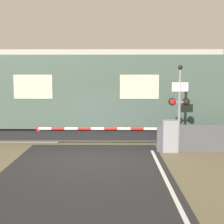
{
  "coord_description": "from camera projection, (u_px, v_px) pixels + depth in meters",
  "views": [
    {
      "loc": [
        0.92,
        -11.23,
        3.03
      ],
      "look_at": [
        0.79,
        1.54,
        1.51
      ],
      "focal_mm": 50.0,
      "sensor_mm": 36.0,
      "label": 1
    }
  ],
  "objects": [
    {
      "name": "ground_plane",
      "position": [
        90.0,
        157.0,
        11.52
      ],
      "size": [
        80.0,
        80.0,
        0.0
      ],
      "primitive_type": "plane",
      "color": "#6B6047"
    },
    {
      "name": "track_bed",
      "position": [
        97.0,
        136.0,
        15.57
      ],
      "size": [
        36.0,
        3.2,
        0.13
      ],
      "color": "slate",
      "rests_on": "ground_plane"
    },
    {
      "name": "train",
      "position": [
        41.0,
        93.0,
        15.35
      ],
      "size": [
        17.23,
        2.9,
        4.16
      ],
      "color": "black",
      "rests_on": "ground_plane"
    },
    {
      "name": "crossing_barrier",
      "position": [
        159.0,
        135.0,
        12.35
      ],
      "size": [
        5.62,
        0.44,
        1.26
      ],
      "color": "gray",
      "rests_on": "ground_plane"
    },
    {
      "name": "signal_post",
      "position": [
        179.0,
        103.0,
        12.08
      ],
      "size": [
        0.84,
        0.26,
        3.41
      ],
      "color": "gray",
      "rests_on": "ground_plane"
    },
    {
      "name": "roadside_fence",
      "position": [
        207.0,
        138.0,
        12.26
      ],
      "size": [
        3.94,
        0.06,
        1.1
      ],
      "color": "#4C4C51",
      "rests_on": "ground_plane"
    }
  ]
}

